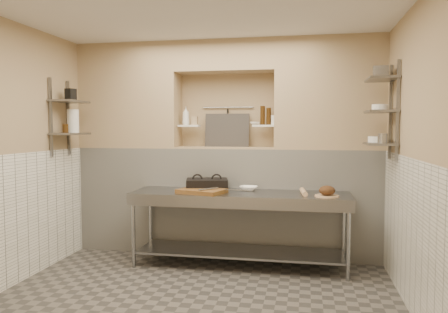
% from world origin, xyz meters
% --- Properties ---
extents(floor, '(4.00, 3.90, 0.10)m').
position_xyz_m(floor, '(0.00, 0.00, -0.05)').
color(floor, '#59544F').
rests_on(floor, ground).
extents(wall_right, '(0.10, 3.90, 2.80)m').
position_xyz_m(wall_right, '(2.05, 0.00, 1.40)').
color(wall_right, tan).
rests_on(wall_right, ground).
extents(wall_back, '(4.00, 0.10, 2.80)m').
position_xyz_m(wall_back, '(0.00, 2.00, 1.40)').
color(wall_back, tan).
rests_on(wall_back, ground).
extents(wall_front, '(4.00, 0.10, 2.80)m').
position_xyz_m(wall_front, '(0.00, -2.00, 1.40)').
color(wall_front, tan).
rests_on(wall_front, ground).
extents(backwall_lower, '(4.00, 0.40, 1.40)m').
position_xyz_m(backwall_lower, '(0.00, 1.75, 0.70)').
color(backwall_lower, white).
rests_on(backwall_lower, floor).
extents(alcove_sill, '(1.30, 0.40, 0.02)m').
position_xyz_m(alcove_sill, '(0.00, 1.75, 1.41)').
color(alcove_sill, tan).
rests_on(alcove_sill, backwall_lower).
extents(backwall_pillar_left, '(1.35, 0.40, 1.40)m').
position_xyz_m(backwall_pillar_left, '(-1.33, 1.75, 2.10)').
color(backwall_pillar_left, tan).
rests_on(backwall_pillar_left, backwall_lower).
extents(backwall_pillar_right, '(1.35, 0.40, 1.40)m').
position_xyz_m(backwall_pillar_right, '(1.33, 1.75, 2.10)').
color(backwall_pillar_right, tan).
rests_on(backwall_pillar_right, backwall_lower).
extents(backwall_header, '(1.30, 0.40, 0.40)m').
position_xyz_m(backwall_header, '(0.00, 1.75, 2.60)').
color(backwall_header, tan).
rests_on(backwall_header, backwall_lower).
extents(wainscot_left, '(0.02, 3.90, 1.40)m').
position_xyz_m(wainscot_left, '(-1.99, 0.00, 0.70)').
color(wainscot_left, white).
rests_on(wainscot_left, floor).
extents(wainscot_right, '(0.02, 3.90, 1.40)m').
position_xyz_m(wainscot_right, '(1.99, 0.00, 0.70)').
color(wainscot_right, white).
rests_on(wainscot_right, floor).
extents(alcove_shelf_left, '(0.28, 0.16, 0.02)m').
position_xyz_m(alcove_shelf_left, '(-0.50, 1.75, 1.70)').
color(alcove_shelf_left, white).
rests_on(alcove_shelf_left, backwall_lower).
extents(alcove_shelf_right, '(0.28, 0.16, 0.02)m').
position_xyz_m(alcove_shelf_right, '(0.50, 1.75, 1.70)').
color(alcove_shelf_right, white).
rests_on(alcove_shelf_right, backwall_lower).
extents(utensil_rail, '(0.70, 0.02, 0.02)m').
position_xyz_m(utensil_rail, '(0.00, 1.92, 1.95)').
color(utensil_rail, gray).
rests_on(utensil_rail, wall_back).
extents(hanging_steel, '(0.02, 0.02, 0.30)m').
position_xyz_m(hanging_steel, '(0.00, 1.90, 1.78)').
color(hanging_steel, black).
rests_on(hanging_steel, utensil_rail).
extents(splash_panel, '(0.60, 0.08, 0.45)m').
position_xyz_m(splash_panel, '(0.00, 1.85, 1.64)').
color(splash_panel, '#383330').
rests_on(splash_panel, alcove_sill).
extents(shelf_rail_left_a, '(0.03, 0.03, 0.95)m').
position_xyz_m(shelf_rail_left_a, '(-1.98, 1.25, 1.80)').
color(shelf_rail_left_a, slate).
rests_on(shelf_rail_left_a, wall_left).
extents(shelf_rail_left_b, '(0.03, 0.03, 0.95)m').
position_xyz_m(shelf_rail_left_b, '(-1.98, 0.85, 1.80)').
color(shelf_rail_left_b, slate).
rests_on(shelf_rail_left_b, wall_left).
extents(wall_shelf_left_lower, '(0.30, 0.50, 0.02)m').
position_xyz_m(wall_shelf_left_lower, '(-1.84, 1.05, 1.60)').
color(wall_shelf_left_lower, slate).
rests_on(wall_shelf_left_lower, wall_left).
extents(wall_shelf_left_upper, '(0.30, 0.50, 0.03)m').
position_xyz_m(wall_shelf_left_upper, '(-1.84, 1.05, 2.00)').
color(wall_shelf_left_upper, slate).
rests_on(wall_shelf_left_upper, wall_left).
extents(shelf_rail_right_a, '(0.03, 0.03, 1.05)m').
position_xyz_m(shelf_rail_right_a, '(1.98, 1.25, 1.85)').
color(shelf_rail_right_a, slate).
rests_on(shelf_rail_right_a, wall_right).
extents(shelf_rail_right_b, '(0.03, 0.03, 1.05)m').
position_xyz_m(shelf_rail_right_b, '(1.98, 0.85, 1.85)').
color(shelf_rail_right_b, slate).
rests_on(shelf_rail_right_b, wall_right).
extents(wall_shelf_right_lower, '(0.30, 0.50, 0.02)m').
position_xyz_m(wall_shelf_right_lower, '(1.84, 1.05, 1.50)').
color(wall_shelf_right_lower, slate).
rests_on(wall_shelf_right_lower, wall_right).
extents(wall_shelf_right_mid, '(0.30, 0.50, 0.02)m').
position_xyz_m(wall_shelf_right_mid, '(1.84, 1.05, 1.85)').
color(wall_shelf_right_mid, slate).
rests_on(wall_shelf_right_mid, wall_right).
extents(wall_shelf_right_upper, '(0.30, 0.50, 0.03)m').
position_xyz_m(wall_shelf_right_upper, '(1.84, 1.05, 2.20)').
color(wall_shelf_right_upper, slate).
rests_on(wall_shelf_right_upper, wall_right).
extents(prep_table, '(2.60, 0.70, 0.90)m').
position_xyz_m(prep_table, '(0.27, 1.18, 0.64)').
color(prep_table, gray).
rests_on(prep_table, floor).
extents(panini_press, '(0.58, 0.47, 0.14)m').
position_xyz_m(panini_press, '(-0.16, 1.33, 0.97)').
color(panini_press, black).
rests_on(panini_press, prep_table).
extents(cutting_board, '(0.61, 0.51, 0.05)m').
position_xyz_m(cutting_board, '(-0.16, 1.07, 0.92)').
color(cutting_board, brown).
rests_on(cutting_board, prep_table).
extents(knife_blade, '(0.27, 0.03, 0.01)m').
position_xyz_m(knife_blade, '(0.25, 1.08, 0.95)').
color(knife_blade, gray).
rests_on(knife_blade, cutting_board).
extents(tongs, '(0.20, 0.23, 0.03)m').
position_xyz_m(tongs, '(-0.07, 1.02, 0.96)').
color(tongs, gray).
rests_on(tongs, cutting_board).
extents(mixing_bowl, '(0.23, 0.23, 0.06)m').
position_xyz_m(mixing_bowl, '(0.36, 1.38, 0.93)').
color(mixing_bowl, white).
rests_on(mixing_bowl, prep_table).
extents(rolling_pin, '(0.10, 0.39, 0.06)m').
position_xyz_m(rolling_pin, '(1.03, 1.17, 0.93)').
color(rolling_pin, tan).
rests_on(rolling_pin, prep_table).
extents(bread_board, '(0.27, 0.27, 0.02)m').
position_xyz_m(bread_board, '(1.29, 1.07, 0.91)').
color(bread_board, tan).
rests_on(bread_board, prep_table).
extents(bread_loaf, '(0.18, 0.18, 0.11)m').
position_xyz_m(bread_loaf, '(1.29, 1.07, 0.97)').
color(bread_loaf, '#4C2D19').
rests_on(bread_loaf, bread_board).
extents(bottle_soap, '(0.11, 0.12, 0.24)m').
position_xyz_m(bottle_soap, '(-0.54, 1.74, 1.83)').
color(bottle_soap, white).
rests_on(bottle_soap, alcove_shelf_left).
extents(jar_alcove, '(0.07, 0.07, 0.11)m').
position_xyz_m(jar_alcove, '(-0.42, 1.74, 1.77)').
color(jar_alcove, tan).
rests_on(jar_alcove, alcove_shelf_left).
extents(bowl_alcove, '(0.16, 0.16, 0.04)m').
position_xyz_m(bowl_alcove, '(0.39, 1.71, 1.73)').
color(bowl_alcove, white).
rests_on(bowl_alcove, alcove_shelf_right).
extents(condiment_a, '(0.06, 0.06, 0.22)m').
position_xyz_m(condiment_a, '(0.56, 1.78, 1.82)').
color(condiment_a, '#311C09').
rests_on(condiment_a, alcove_shelf_right).
extents(condiment_b, '(0.06, 0.06, 0.24)m').
position_xyz_m(condiment_b, '(0.48, 1.78, 1.83)').
color(condiment_b, '#311C09').
rests_on(condiment_b, alcove_shelf_right).
extents(condiment_c, '(0.07, 0.07, 0.12)m').
position_xyz_m(condiment_c, '(0.63, 1.76, 1.77)').
color(condiment_c, white).
rests_on(condiment_c, alcove_shelf_right).
extents(jug_left, '(0.15, 0.15, 0.29)m').
position_xyz_m(jug_left, '(-1.84, 1.12, 1.76)').
color(jug_left, white).
rests_on(jug_left, wall_shelf_left_lower).
extents(jar_left, '(0.07, 0.07, 0.11)m').
position_xyz_m(jar_left, '(-1.84, 0.94, 1.67)').
color(jar_left, '#311C09').
rests_on(jar_left, wall_shelf_left_lower).
extents(box_left_upper, '(0.13, 0.13, 0.15)m').
position_xyz_m(box_left_upper, '(-1.84, 1.08, 2.09)').
color(box_left_upper, black).
rests_on(box_left_upper, wall_shelf_left_upper).
extents(bowl_right, '(0.22, 0.22, 0.07)m').
position_xyz_m(bowl_right, '(1.84, 1.20, 1.55)').
color(bowl_right, white).
rests_on(bowl_right, wall_shelf_right_lower).
extents(canister_right, '(0.10, 0.10, 0.10)m').
position_xyz_m(canister_right, '(1.84, 0.89, 1.56)').
color(canister_right, gray).
rests_on(canister_right, wall_shelf_right_lower).
extents(bowl_right_mid, '(0.18, 0.18, 0.07)m').
position_xyz_m(bowl_right_mid, '(1.84, 1.09, 1.90)').
color(bowl_right_mid, white).
rests_on(bowl_right_mid, wall_shelf_right_mid).
extents(basket_right, '(0.20, 0.22, 0.13)m').
position_xyz_m(basket_right, '(1.84, 1.09, 2.28)').
color(basket_right, gray).
rests_on(basket_right, wall_shelf_right_upper).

